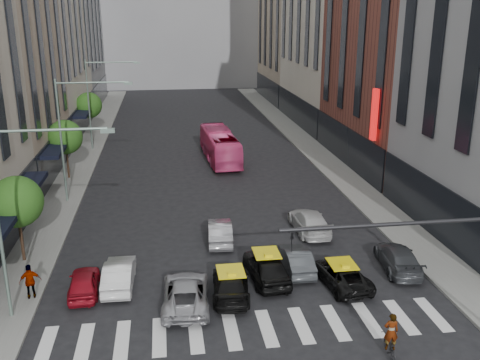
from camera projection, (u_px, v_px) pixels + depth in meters
name	position (u px, v px, depth m)	size (l,w,h in m)	color
ground	(259.00, 349.00, 22.60)	(160.00, 160.00, 0.00)	black
sidewalk_left	(79.00, 165.00, 49.32)	(3.00, 96.00, 0.15)	slate
sidewalk_right	(320.00, 156.00, 52.46)	(3.00, 96.00, 0.15)	slate
building_left_d	(65.00, 2.00, 77.11)	(8.00, 18.00, 30.00)	gray
building_right_b	(398.00, 19.00, 46.49)	(8.00, 18.00, 26.00)	brown
building_right_d	(294.00, 9.00, 82.05)	(8.00, 18.00, 28.00)	tan
tree_near	(17.00, 202.00, 29.33)	(2.88, 2.88, 4.95)	black
tree_mid	(65.00, 137.00, 44.43)	(2.88, 2.88, 4.95)	black
tree_far	(89.00, 105.00, 59.53)	(2.88, 2.88, 4.95)	black
streetlamp_near	(18.00, 198.00, 23.23)	(5.38, 0.25, 9.00)	gray
streetlamp_mid	(73.00, 124.00, 38.33)	(5.38, 0.25, 9.00)	gray
streetlamp_far	(98.00, 92.00, 53.43)	(5.38, 0.25, 9.00)	gray
traffic_signal	(454.00, 251.00, 21.36)	(10.10, 0.20, 6.00)	black
liberty_sign	(374.00, 115.00, 41.39)	(0.30, 0.70, 4.00)	red
car_red	(84.00, 282.00, 26.87)	(1.46, 3.63, 1.24)	maroon
car_white_front	(119.00, 274.00, 27.58)	(1.46, 4.18, 1.38)	silver
car_silver	(186.00, 293.00, 25.80)	(2.22, 4.81, 1.34)	#9C9BA0
taxi_left	(231.00, 283.00, 26.70)	(1.83, 4.50, 1.31)	black
taxi_center	(266.00, 267.00, 28.22)	(1.81, 4.49, 1.53)	black
car_grey_mid	(296.00, 259.00, 29.30)	(1.37, 3.93, 1.30)	#3D4044
taxi_right	(341.00, 274.00, 27.74)	(1.97, 4.28, 1.19)	black
car_grey_curb	(398.00, 258.00, 29.43)	(1.84, 4.53, 1.32)	#3B3E42
car_row2_left	(220.00, 232.00, 32.93)	(1.44, 4.12, 1.36)	#AFAEB4
car_row2_right	(309.00, 221.00, 34.47)	(1.98, 4.87, 1.41)	silver
bus	(220.00, 146.00, 50.74)	(2.45, 10.49, 2.92)	#E94484
motorcycle	(390.00, 346.00, 22.14)	(0.54, 1.56, 0.82)	black
rider	(392.00, 319.00, 21.76)	(0.61, 0.40, 1.67)	gray
pedestrian_far	(30.00, 281.00, 26.10)	(1.05, 0.44, 1.79)	gray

